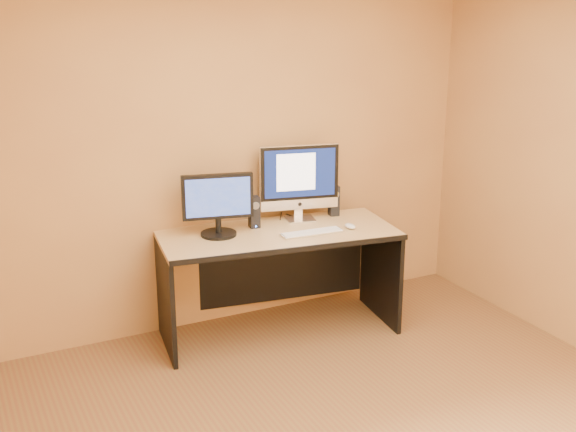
{
  "coord_description": "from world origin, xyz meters",
  "views": [
    {
      "loc": [
        -1.91,
        -2.83,
        2.39
      ],
      "look_at": [
        0.25,
        1.49,
        0.92
      ],
      "focal_mm": 45.0,
      "sensor_mm": 36.0,
      "label": 1
    }
  ],
  "objects": [
    {
      "name": "keyboard",
      "position": [
        0.42,
        1.43,
        0.79
      ],
      "size": [
        0.46,
        0.15,
        0.02
      ],
      "primitive_type": "cube",
      "rotation": [
        0.0,
        0.0,
        -0.06
      ],
      "color": "silver",
      "rests_on": "desk"
    },
    {
      "name": "imac",
      "position": [
        0.5,
        1.77,
        1.07
      ],
      "size": [
        0.63,
        0.35,
        0.58
      ],
      "primitive_type": null,
      "rotation": [
        0.0,
        0.0,
        -0.22
      ],
      "color": "silver",
      "rests_on": "desk"
    },
    {
      "name": "cable_b",
      "position": [
        0.4,
        1.91,
        0.78
      ],
      "size": [
        0.1,
        0.17,
        0.01
      ],
      "primitive_type": "cylinder",
      "rotation": [
        1.57,
        0.0,
        -0.51
      ],
      "color": "black",
      "rests_on": "desk"
    },
    {
      "name": "mouse",
      "position": [
        0.72,
        1.42,
        0.8
      ],
      "size": [
        0.07,
        0.11,
        0.04
      ],
      "primitive_type": "ellipsoid",
      "rotation": [
        0.0,
        0.0,
        0.05
      ],
      "color": "silver",
      "rests_on": "desk"
    },
    {
      "name": "cable_a",
      "position": [
        0.5,
        1.83,
        0.78
      ],
      "size": [
        0.09,
        0.22,
        0.01
      ],
      "primitive_type": "cylinder",
      "rotation": [
        1.57,
        0.0,
        0.38
      ],
      "color": "black",
      "rests_on": "desk"
    },
    {
      "name": "speaker_left",
      "position": [
        0.11,
        1.76,
        0.9
      ],
      "size": [
        0.08,
        0.08,
        0.23
      ],
      "primitive_type": null,
      "rotation": [
        0.0,
        0.0,
        -0.11
      ],
      "color": "black",
      "rests_on": "desk"
    },
    {
      "name": "desk",
      "position": [
        0.22,
        1.59,
        0.39
      ],
      "size": [
        1.77,
        0.97,
        0.78
      ],
      "primitive_type": null,
      "rotation": [
        0.0,
        0.0,
        -0.14
      ],
      "color": "tan",
      "rests_on": "ground"
    },
    {
      "name": "second_monitor",
      "position": [
        -0.19,
        1.7,
        1.0
      ],
      "size": [
        0.55,
        0.36,
        0.44
      ],
      "primitive_type": null,
      "rotation": [
        0.0,
        0.0,
        -0.22
      ],
      "color": "black",
      "rests_on": "desk"
    },
    {
      "name": "speaker_right",
      "position": [
        0.78,
        1.77,
        0.9
      ],
      "size": [
        0.08,
        0.09,
        0.23
      ],
      "primitive_type": null,
      "rotation": [
        0.0,
        0.0,
        -0.19
      ],
      "color": "black",
      "rests_on": "desk"
    },
    {
      "name": "walls",
      "position": [
        0.0,
        0.0,
        1.3
      ],
      "size": [
        4.0,
        4.0,
        2.6
      ],
      "primitive_type": null,
      "color": "#AB7F45",
      "rests_on": "ground"
    }
  ]
}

